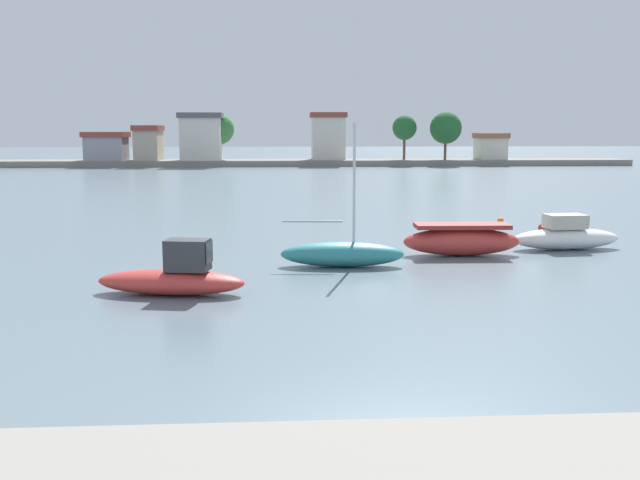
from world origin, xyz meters
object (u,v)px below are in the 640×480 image
object	(u,v)px
moored_boat_1	(174,277)
moored_boat_4	(566,236)
moored_boat_3	(461,240)
mooring_buoy_1	(501,221)
moored_boat_2	(342,254)
mooring_buoy_0	(542,228)

from	to	relation	value
moored_boat_1	moored_boat_4	xyz separation A→B (m)	(14.95, 7.40, 0.02)
moored_boat_1	moored_boat_4	world-z (taller)	moored_boat_1
moored_boat_3	mooring_buoy_1	bearing A→B (deg)	66.25
moored_boat_4	moored_boat_2	bearing A→B (deg)	-165.53
moored_boat_2	moored_boat_4	world-z (taller)	moored_boat_2
moored_boat_1	mooring_buoy_1	bearing A→B (deg)	56.41
mooring_buoy_1	moored_boat_1	bearing A→B (deg)	-133.47
moored_boat_4	mooring_buoy_0	distance (m)	5.07
moored_boat_4	mooring_buoy_0	size ratio (longest dim) A/B	10.87
moored_boat_2	mooring_buoy_1	world-z (taller)	moored_boat_2
moored_boat_4	mooring_buoy_0	bearing A→B (deg)	75.51
moored_boat_1	moored_boat_4	bearing A→B (deg)	36.20
moored_boat_2	moored_boat_3	bearing A→B (deg)	27.90
moored_boat_2	moored_boat_4	bearing A→B (deg)	23.72
moored_boat_1	mooring_buoy_0	distance (m)	20.10
moored_boat_1	mooring_buoy_1	size ratio (longest dim) A/B	13.94
moored_boat_1	moored_boat_2	xyz separation A→B (m)	(5.43, 4.15, -0.05)
moored_boat_2	moored_boat_4	distance (m)	10.07
moored_boat_4	mooring_buoy_0	world-z (taller)	moored_boat_4
moored_boat_1	moored_boat_4	distance (m)	16.68
mooring_buoy_1	mooring_buoy_0	bearing A→B (deg)	-72.51
moored_boat_2	moored_boat_3	xyz separation A→B (m)	(4.88, 2.07, 0.13)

